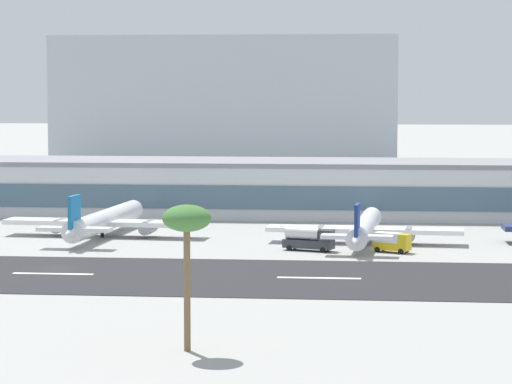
% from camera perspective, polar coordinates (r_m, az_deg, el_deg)
% --- Properties ---
extents(ground_plane, '(1400.00, 1400.00, 0.00)m').
position_cam_1_polar(ground_plane, '(183.30, -9.40, -3.62)').
color(ground_plane, '#9E9E99').
extents(runway_strip, '(800.00, 34.28, 0.08)m').
position_cam_1_polar(runway_strip, '(178.20, -9.85, -3.86)').
color(runway_strip, '#262628').
rests_on(runway_strip, ground_plane).
extents(runway_centreline_dash_4, '(12.00, 1.20, 0.01)m').
position_cam_1_polar(runway_centreline_dash_4, '(178.00, -9.62, -3.85)').
color(runway_centreline_dash_4, white).
rests_on(runway_centreline_dash_4, runway_strip).
extents(runway_centreline_dash_5, '(12.00, 1.20, 0.01)m').
position_cam_1_polar(runway_centreline_dash_5, '(171.91, 3.02, -4.10)').
color(runway_centreline_dash_5, white).
rests_on(runway_centreline_dash_5, runway_strip).
extents(terminal_building, '(194.86, 24.82, 11.72)m').
position_cam_1_polar(terminal_building, '(256.29, -0.49, 0.22)').
color(terminal_building, silver).
rests_on(terminal_building, ground_plane).
extents(distant_hotel_block, '(105.79, 38.83, 42.81)m').
position_cam_1_polar(distant_hotel_block, '(378.98, -1.34, 4.13)').
color(distant_hotel_block, '#A8B2BC').
rests_on(distant_hotel_block, ground_plane).
extents(airliner_blue_tail_gate_1, '(37.51, 43.46, 9.07)m').
position_cam_1_polar(airliner_blue_tail_gate_1, '(219.80, -7.31, -1.40)').
color(airliner_blue_tail_gate_1, silver).
rests_on(airliner_blue_tail_gate_1, ground_plane).
extents(airliner_navy_tail_gate_2, '(34.60, 40.67, 8.49)m').
position_cam_1_polar(airliner_navy_tail_gate_2, '(209.25, 5.16, -1.75)').
color(airliner_navy_tail_gate_2, white).
rests_on(airliner_navy_tail_gate_2, ground_plane).
extents(service_box_truck_0, '(6.45, 4.68, 3.25)m').
position_cam_1_polar(service_box_truck_0, '(199.44, 6.49, -2.36)').
color(service_box_truck_0, gold).
rests_on(service_box_truck_0, ground_plane).
extents(service_fuel_truck_1, '(8.89, 5.04, 3.95)m').
position_cam_1_polar(service_fuel_truck_1, '(200.36, 2.53, -2.23)').
color(service_fuel_truck_1, '#2D3338').
rests_on(service_fuel_truck_1, ground_plane).
extents(palm_tree_3, '(5.08, 5.08, 15.26)m').
position_cam_1_polar(palm_tree_3, '(123.45, -3.31, -1.52)').
color(palm_tree_3, brown).
rests_on(palm_tree_3, ground_plane).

